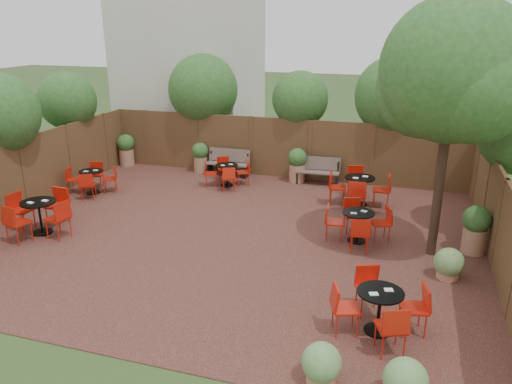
% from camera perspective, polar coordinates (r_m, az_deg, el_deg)
% --- Properties ---
extents(ground, '(80.00, 80.00, 0.00)m').
position_cam_1_polar(ground, '(12.31, -3.20, -4.88)').
color(ground, '#354F23').
rests_on(ground, ground).
extents(courtyard_paving, '(12.00, 10.00, 0.02)m').
position_cam_1_polar(courtyard_paving, '(12.30, -3.20, -4.84)').
color(courtyard_paving, '#391E17').
rests_on(courtyard_paving, ground).
extents(fence_back, '(12.00, 0.08, 2.00)m').
position_cam_1_polar(fence_back, '(16.51, 2.80, 5.07)').
color(fence_back, '#4D321C').
rests_on(fence_back, ground).
extents(fence_left, '(0.08, 10.00, 2.00)m').
position_cam_1_polar(fence_left, '(15.05, -25.24, 1.84)').
color(fence_left, '#4D321C').
rests_on(fence_left, ground).
extents(fence_right, '(0.08, 10.00, 2.00)m').
position_cam_1_polar(fence_right, '(11.43, 26.25, -3.44)').
color(fence_right, '#4D321C').
rests_on(fence_right, ground).
extents(neighbour_building, '(5.00, 4.00, 8.00)m').
position_cam_1_polar(neighbour_building, '(20.40, -7.63, 16.14)').
color(neighbour_building, beige).
rests_on(neighbour_building, ground).
extents(overhang_foliage, '(15.79, 10.94, 2.75)m').
position_cam_1_polar(overhang_foliage, '(14.31, -7.17, 9.78)').
color(overhang_foliage, '#25541B').
rests_on(overhang_foliage, ground).
extents(courtyard_tree, '(3.02, 2.96, 5.54)m').
position_cam_1_polar(courtyard_tree, '(10.90, 21.68, 12.08)').
color(courtyard_tree, black).
rests_on(courtyard_tree, courtyard_paving).
extents(park_bench_left, '(1.45, 0.46, 0.89)m').
position_cam_1_polar(park_bench_left, '(16.79, -3.19, 3.47)').
color(park_bench_left, brown).
rests_on(park_bench_left, courtyard_paving).
extents(park_bench_right, '(1.41, 0.52, 0.86)m').
position_cam_1_polar(park_bench_right, '(16.02, 7.14, 2.51)').
color(park_bench_right, brown).
rests_on(park_bench_right, courtyard_paving).
extents(bistro_tables, '(10.37, 8.12, 0.96)m').
position_cam_1_polar(bistro_tables, '(12.64, -2.58, -1.90)').
color(bistro_tables, black).
rests_on(bistro_tables, courtyard_paving).
extents(planters, '(11.92, 4.64, 1.14)m').
position_cam_1_polar(planters, '(15.44, -0.14, 2.63)').
color(planters, '#9C6A4E').
rests_on(planters, courtyard_paving).
extents(low_shrubs, '(2.51, 4.50, 0.67)m').
position_cam_1_polar(low_shrubs, '(8.56, 16.33, -14.76)').
color(low_shrubs, '#9C6A4E').
rests_on(low_shrubs, courtyard_paving).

